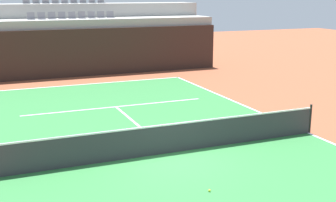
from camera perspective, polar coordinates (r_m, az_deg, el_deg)
The scene contains 13 objects.
ground_plane at distance 14.38m, azimuth 0.34°, elevation -6.66°, with size 80.00×80.00×0.00m, color brown.
court_surface at distance 14.38m, azimuth 0.34°, elevation -6.64°, with size 11.00×24.00×0.01m, color #2D7238.
baseline_far at distance 25.43m, azimuth -10.09°, elevation 2.15°, with size 11.00×0.10×0.00m, color white.
sideline_right at distance 17.12m, azimuth 17.47°, elevation -3.91°, with size 0.10×24.00×0.00m, color white.
service_line_far at distance 20.17m, azimuth -6.68°, elevation -0.73°, with size 8.26×0.10×0.00m, color white.
centre_service_line at distance 17.22m, azimuth -3.77°, elevation -3.19°, with size 0.10×6.40×0.00m, color white.
back_wall at distance 27.75m, azimuth -11.39°, elevation 6.04°, with size 18.32×0.30×2.89m, color black.
stands_tier_lower at distance 29.03m, azimuth -11.94°, elevation 6.87°, with size 18.32×2.40×3.42m, color #9E9E99.
stands_tier_upper at distance 31.34m, azimuth -12.80°, elevation 8.13°, with size 18.32×2.40×4.31m, color #9E9E99.
seating_row_lower at distance 28.98m, azimuth -12.15°, elevation 10.49°, with size 5.39×0.44×0.44m.
seating_row_upper at distance 31.31m, azimuth -13.05°, elevation 12.29°, with size 5.39×0.44×0.44m.
tennis_net at distance 14.21m, azimuth 0.34°, elevation -4.74°, with size 11.08×0.08×1.07m.
tennis_ball_2 at distance 11.75m, azimuth 5.33°, elevation -11.32°, with size 0.07×0.07×0.07m, color #CCE033.
Camera 1 is at (-5.20, -12.44, 5.00)m, focal length 47.69 mm.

